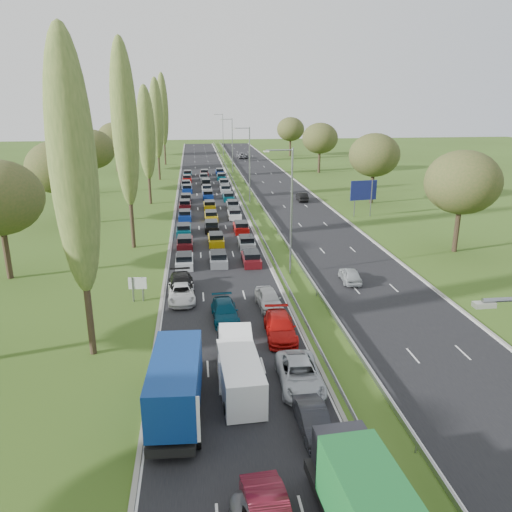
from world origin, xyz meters
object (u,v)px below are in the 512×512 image
near_car_2 (182,293)px  info_sign (138,286)px  white_van_front (236,354)px  white_van_rear (240,375)px  near_car_3 (181,285)px  blue_lorry (177,381)px  direction_sign (364,192)px

near_car_2 → info_sign: 3.67m
white_van_front → info_sign: (-7.14, 12.09, 0.28)m
near_car_2 → white_van_rear: bearing=-78.2°
near_car_3 → white_van_front: bearing=-77.7°
blue_lorry → white_van_rear: (3.51, 1.42, -0.77)m
info_sign → direction_sign: (28.80, 28.07, 2.20)m
white_van_rear → white_van_front: bearing=88.3°
white_van_rear → direction_sign: bearing=60.8°
near_car_2 → near_car_3: (-0.06, 1.69, 0.10)m
near_car_2 → blue_lorry: (0.07, -15.70, 1.24)m
info_sign → blue_lorry: bearing=-77.2°
near_car_3 → near_car_2: bearing=-90.8°
near_car_3 → info_sign: info_sign is taller
near_car_2 → blue_lorry: size_ratio=0.55×
info_sign → direction_sign: bearing=44.3°
white_van_front → white_van_rear: bearing=-85.9°
blue_lorry → white_van_front: blue_lorry is taller
white_van_rear → near_car_3: bearing=100.5°
white_van_rear → info_sign: bearing=113.7°
white_van_front → direction_sign: 45.69m
near_car_2 → direction_sign: direction_sign is taller
info_sign → direction_sign: direction_sign is taller
direction_sign → white_van_rear: bearing=-116.9°
blue_lorry → white_van_rear: size_ratio=1.57×
blue_lorry → near_car_3: bearing=93.7°
near_car_2 → direction_sign: (25.21, 28.42, 2.88)m
direction_sign → white_van_front: bearing=-118.3°
white_van_rear → direction_sign: 47.93m
white_van_front → white_van_rear: 2.56m
near_car_2 → near_car_3: bearing=89.7°
white_van_rear → direction_sign: (21.63, 42.71, 2.42)m
near_car_3 → white_van_front: 13.90m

